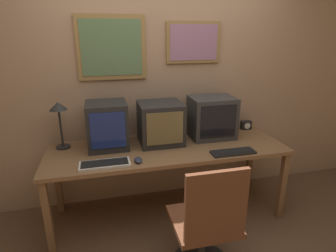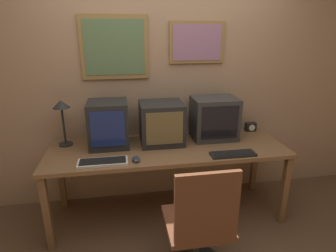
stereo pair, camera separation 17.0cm
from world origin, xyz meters
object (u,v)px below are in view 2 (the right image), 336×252
at_px(mouse_near_keyboard, 136,159).
at_px(monitor_left, 108,124).
at_px(keyboard_side, 233,154).
at_px(office_chair, 199,232).
at_px(monitor_center, 162,123).
at_px(monitor_right, 214,118).
at_px(keyboard_main, 103,162).
at_px(desk_lamp, 62,111).
at_px(desk_clock, 251,127).

bearing_deg(mouse_near_keyboard, monitor_left, 120.22).
bearing_deg(keyboard_side, mouse_near_keyboard, 177.95).
height_order(mouse_near_keyboard, office_chair, office_chair).
bearing_deg(monitor_center, monitor_right, 3.09).
xyz_separation_m(monitor_center, keyboard_main, (-0.55, -0.39, -0.19)).
xyz_separation_m(monitor_left, mouse_near_keyboard, (0.23, -0.39, -0.20)).
xyz_separation_m(monitor_right, mouse_near_keyboard, (-0.82, -0.42, -0.19)).
bearing_deg(desk_lamp, monitor_right, -2.13).
distance_m(monitor_right, office_chair, 1.20).
bearing_deg(monitor_left, office_chair, -56.45).
distance_m(monitor_center, mouse_near_keyboard, 0.51).
xyz_separation_m(monitor_left, keyboard_main, (-0.05, -0.39, -0.20)).
bearing_deg(office_chair, desk_lamp, 135.50).
height_order(monitor_left, office_chair, monitor_left).
height_order(keyboard_main, mouse_near_keyboard, mouse_near_keyboard).
xyz_separation_m(monitor_center, desk_lamp, (-0.93, 0.08, 0.14)).
xyz_separation_m(keyboard_side, desk_lamp, (-1.50, 0.50, 0.33)).
xyz_separation_m(keyboard_main, mouse_near_keyboard, (0.28, 0.00, 0.00)).
bearing_deg(mouse_near_keyboard, keyboard_side, -2.05).
distance_m(monitor_center, desk_lamp, 0.94).
xyz_separation_m(monitor_right, keyboard_main, (-1.10, -0.42, -0.20)).
xyz_separation_m(mouse_near_keyboard, desk_clock, (1.29, 0.54, 0.03)).
height_order(monitor_center, office_chair, monitor_center).
relative_size(monitor_center, desk_lamp, 0.93).
distance_m(keyboard_main, desk_clock, 1.66).
height_order(monitor_center, keyboard_side, monitor_center).
height_order(keyboard_side, desk_lamp, desk_lamp).
distance_m(desk_clock, desk_lamp, 1.97).
bearing_deg(desk_clock, monitor_center, -171.10).
bearing_deg(keyboard_side, monitor_left, 158.76).
bearing_deg(monitor_right, keyboard_main, -159.27).
distance_m(monitor_left, desk_lamp, 0.45).
xyz_separation_m(monitor_center, desk_clock, (1.02, 0.16, -0.15)).
distance_m(keyboard_side, mouse_near_keyboard, 0.86).
height_order(keyboard_main, desk_clock, desk_clock).
xyz_separation_m(monitor_left, keyboard_side, (1.08, -0.42, -0.20)).
height_order(monitor_right, office_chair, monitor_right).
bearing_deg(monitor_right, desk_lamp, 177.87).
bearing_deg(keyboard_main, monitor_right, 20.73).
height_order(keyboard_side, mouse_near_keyboard, mouse_near_keyboard).
xyz_separation_m(monitor_left, office_chair, (0.64, -0.96, -0.55)).
distance_m(monitor_left, mouse_near_keyboard, 0.49).
relative_size(monitor_right, desk_lamp, 1.00).
bearing_deg(desk_lamp, keyboard_side, -18.40).
height_order(keyboard_main, office_chair, office_chair).
bearing_deg(monitor_center, desk_lamp, 174.81).
distance_m(monitor_left, desk_clock, 1.54).
bearing_deg(office_chair, keyboard_side, 50.04).
relative_size(monitor_center, office_chair, 0.43).
xyz_separation_m(keyboard_main, keyboard_side, (1.13, -0.03, 0.00)).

